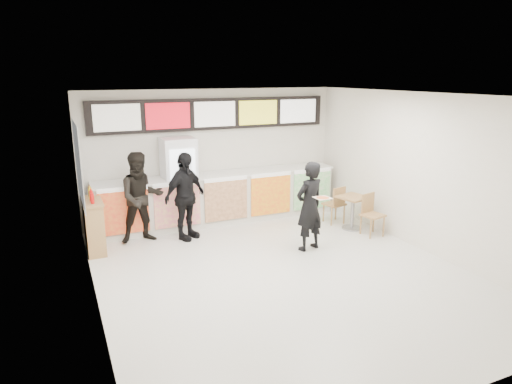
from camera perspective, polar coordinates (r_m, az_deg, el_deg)
floor at (r=7.97m, az=3.30°, el=-10.11°), size 7.00×7.00×0.00m
ceiling at (r=7.25m, az=3.65°, el=11.97°), size 7.00×7.00×0.00m
wall_back at (r=10.63m, az=-5.29°, el=4.63°), size 6.00×0.00×6.00m
wall_left at (r=6.68m, az=-20.04°, el=-2.19°), size 0.00×7.00×7.00m
wall_right at (r=9.22m, az=20.26°, el=2.24°), size 0.00×7.00×7.00m
service_counter at (r=10.46m, az=-4.45°, el=-0.73°), size 5.56×0.77×1.14m
menu_board at (r=10.43m, az=-5.26°, el=9.70°), size 5.50×0.14×0.70m
drinks_fridge at (r=10.10m, az=-9.52°, el=1.07°), size 0.70×0.67×2.00m
mirror_panel at (r=9.01m, az=-21.36°, el=3.50°), size 0.01×2.00×1.50m
customer_main at (r=8.77m, az=6.70°, el=-1.79°), size 0.72×0.56×1.74m
customer_left at (r=9.40m, az=-14.14°, el=-0.69°), size 0.91×0.71×1.84m
customer_mid at (r=9.38m, az=-8.86°, el=-0.55°), size 1.14×0.92×1.81m
pizza_slice at (r=8.32m, az=8.33°, el=-0.68°), size 0.36×0.36×0.02m
cafe_table at (r=10.19m, az=12.01°, el=-1.77°), size 0.77×1.55×0.88m
condiment_ledge at (r=9.26m, az=-19.60°, el=-3.95°), size 0.37×0.91×1.21m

